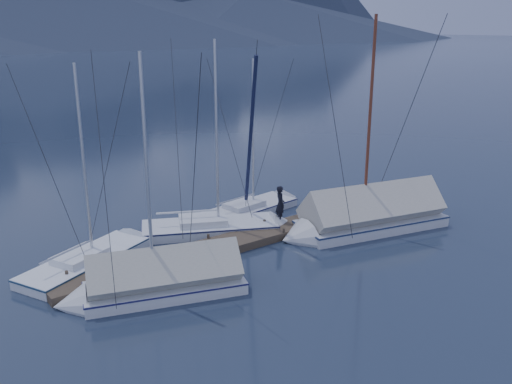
% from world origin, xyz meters
% --- Properties ---
extents(ground, '(1000.00, 1000.00, 0.00)m').
position_xyz_m(ground, '(0.00, 0.00, 0.00)').
color(ground, '#151E2F').
rests_on(ground, ground).
extents(dock, '(18.00, 1.50, 0.54)m').
position_xyz_m(dock, '(0.00, 2.00, 0.11)').
color(dock, '#382D23').
rests_on(dock, ground).
extents(mooring_posts, '(15.12, 1.52, 0.35)m').
position_xyz_m(mooring_posts, '(-0.50, 2.00, 0.35)').
color(mooring_posts, '#382D23').
rests_on(mooring_posts, ground).
extents(sailboat_open_left, '(6.58, 4.36, 8.49)m').
position_xyz_m(sailboat_open_left, '(-6.18, 4.12, 0.15)').
color(sailboat_open_left, silver).
rests_on(sailboat_open_left, ground).
extents(sailboat_open_mid, '(7.19, 4.83, 9.30)m').
position_xyz_m(sailboat_open_mid, '(-0.32, 3.61, 0.16)').
color(sailboat_open_mid, silver).
rests_on(sailboat_open_mid, ground).
extents(sailboat_open_right, '(6.43, 2.80, 8.27)m').
position_xyz_m(sailboat_open_right, '(2.58, 5.17, 0.15)').
color(sailboat_open_right, silver).
rests_on(sailboat_open_right, ground).
extents(sailboat_covered_near, '(8.41, 4.19, 10.48)m').
position_xyz_m(sailboat_covered_near, '(4.52, 0.10, 0.52)').
color(sailboat_covered_near, silver).
rests_on(sailboat_covered_near, ground).
extents(sailboat_covered_far, '(6.74, 3.84, 9.06)m').
position_xyz_m(sailboat_covered_far, '(-5.99, 0.08, 0.44)').
color(sailboat_covered_far, silver).
rests_on(sailboat_covered_far, ground).
extents(person, '(0.60, 0.73, 1.71)m').
position_xyz_m(person, '(1.71, 2.45, 1.20)').
color(person, black).
rests_on(person, dock).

